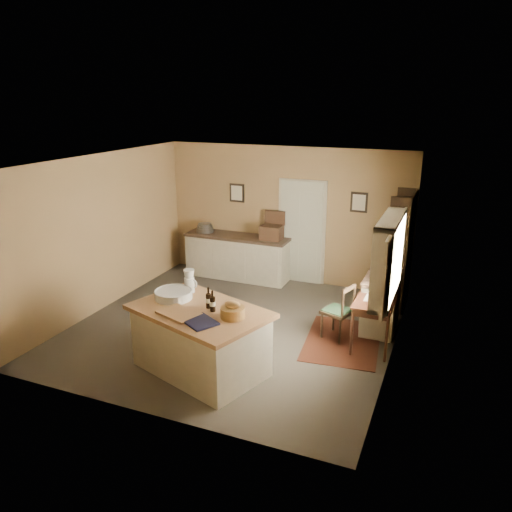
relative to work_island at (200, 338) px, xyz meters
The scene contains 16 objects.
ground 1.45m from the work_island, 95.21° to the left, with size 5.00×5.00×0.00m, color brown.
wall_back 3.96m from the work_island, 91.84° to the left, with size 5.00×0.10×2.70m, color #9A764B.
wall_front 1.44m from the work_island, 96.21° to the right, with size 5.00×0.10×2.70m, color #9A764B.
wall_left 3.08m from the work_island, 152.60° to the left, with size 0.10×5.00×2.70m, color #9A764B.
wall_right 2.87m from the work_island, 29.79° to the left, with size 0.10×5.00×2.70m, color #9A764B.
ceiling 2.61m from the work_island, 95.21° to the left, with size 5.00×5.00×0.00m, color silver.
door 3.88m from the work_island, 86.62° to the left, with size 0.97×0.06×2.11m, color beige.
framed_prints 4.03m from the work_island, 88.87° to the left, with size 2.82×0.02×0.38m.
window 2.79m from the work_island, 26.78° to the left, with size 0.25×1.99×1.12m.
work_island is the anchor object (origin of this frame).
sideboard 3.71m from the work_island, 106.28° to the left, with size 2.16×0.61×1.18m.
rug 2.30m from the work_island, 43.81° to the left, with size 1.10×1.60×0.01m, color #472310.
writing_desk 2.63m from the work_island, 37.61° to the left, with size 0.57×0.93×0.82m.
desk_chair 2.23m from the work_island, 47.68° to the left, with size 0.41×0.41×0.88m, color #2F2013, non-canonical shape.
right_cabinet 3.05m from the work_island, 47.04° to the left, with size 0.53×0.96×0.99m.
shelving_unit 4.07m from the work_island, 56.43° to the left, with size 0.35×0.92×2.05m.
Camera 1 is at (3.13, -6.72, 3.62)m, focal length 35.00 mm.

